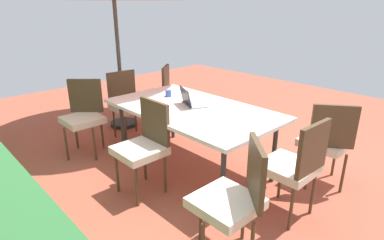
# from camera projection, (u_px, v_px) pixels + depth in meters

# --- Properties ---
(ground_plane) EXTENTS (10.00, 10.00, 0.02)m
(ground_plane) POSITION_uv_depth(u_px,v_px,m) (192.00, 167.00, 3.91)
(ground_plane) COLOR #9E4C38
(dining_table) EXTENTS (2.04, 1.15, 0.77)m
(dining_table) POSITION_uv_depth(u_px,v_px,m) (192.00, 111.00, 3.66)
(dining_table) COLOR silver
(dining_table) RESTS_ON ground_plane
(chair_north) EXTENTS (0.46, 0.46, 0.98)m
(chair_north) POSITION_uv_depth(u_px,v_px,m) (144.00, 143.00, 3.24)
(chair_north) COLOR beige
(chair_north) RESTS_ON ground_plane
(chair_southwest) EXTENTS (0.58, 0.58, 0.98)m
(chair_southwest) POSITION_uv_depth(u_px,v_px,m) (327.00, 139.00, 3.33)
(chair_southwest) COLOR beige
(chair_southwest) RESTS_ON ground_plane
(chair_southeast) EXTENTS (0.59, 0.58, 0.98)m
(chair_southeast) POSITION_uv_depth(u_px,v_px,m) (175.00, 93.00, 5.09)
(chair_southeast) COLOR beige
(chair_southeast) RESTS_ON ground_plane
(chair_northeast) EXTENTS (0.59, 0.59, 0.98)m
(chair_northeast) POSITION_uv_depth(u_px,v_px,m) (84.00, 114.00, 4.11)
(chair_northeast) COLOR beige
(chair_northeast) RESTS_ON ground_plane
(chair_west) EXTENTS (0.47, 0.46, 0.98)m
(chair_west) POSITION_uv_depth(u_px,v_px,m) (295.00, 164.00, 2.82)
(chair_west) COLOR beige
(chair_west) RESTS_ON ground_plane
(chair_northwest) EXTENTS (0.59, 0.59, 0.98)m
(chair_northwest) POSITION_uv_depth(u_px,v_px,m) (234.00, 196.00, 2.35)
(chair_northwest) COLOR beige
(chair_northwest) RESTS_ON ground_plane
(chair_east) EXTENTS (0.48, 0.46, 0.98)m
(chair_east) POSITION_uv_depth(u_px,v_px,m) (127.00, 102.00, 4.62)
(chair_east) COLOR beige
(chair_east) RESTS_ON ground_plane
(laptop) EXTENTS (0.39, 0.36, 0.21)m
(laptop) POSITION_uv_depth(u_px,v_px,m) (191.00, 102.00, 3.70)
(laptop) COLOR gray
(laptop) RESTS_ON dining_table
(cup) EXTENTS (0.08, 0.08, 0.08)m
(cup) POSITION_uv_depth(u_px,v_px,m) (168.00, 93.00, 4.06)
(cup) COLOR #334C99
(cup) RESTS_ON dining_table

